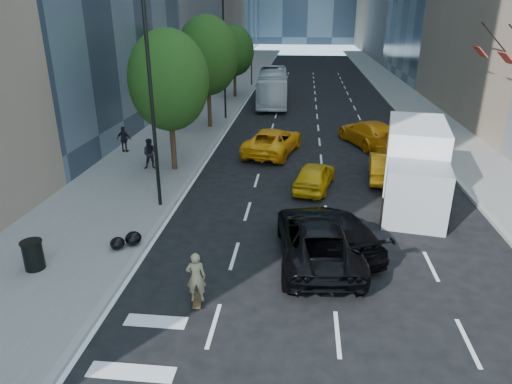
# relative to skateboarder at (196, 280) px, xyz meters

# --- Properties ---
(ground) EXTENTS (160.00, 160.00, 0.00)m
(ground) POSITION_rel_skateboarder_xyz_m (3.20, 3.00, -0.82)
(ground) COLOR black
(ground) RESTS_ON ground
(sidewalk_left) EXTENTS (6.00, 120.00, 0.15)m
(sidewalk_left) POSITION_rel_skateboarder_xyz_m (-5.80, 33.00, -0.74)
(sidewalk_left) COLOR slate
(sidewalk_left) RESTS_ON ground
(sidewalk_right) EXTENTS (4.00, 120.00, 0.15)m
(sidewalk_right) POSITION_rel_skateboarder_xyz_m (13.20, 33.00, -0.74)
(sidewalk_right) COLOR slate
(sidewalk_right) RESTS_ON ground
(lamp_near) EXTENTS (2.13, 0.22, 10.00)m
(lamp_near) POSITION_rel_skateboarder_xyz_m (-3.12, 7.00, 5.00)
(lamp_near) COLOR black
(lamp_near) RESTS_ON sidewalk_left
(lamp_far) EXTENTS (2.13, 0.22, 10.00)m
(lamp_far) POSITION_rel_skateboarder_xyz_m (-3.12, 25.00, 5.00)
(lamp_far) COLOR black
(lamp_far) RESTS_ON sidewalk_left
(tree_near) EXTENTS (4.20, 4.20, 7.46)m
(tree_near) POSITION_rel_skateboarder_xyz_m (-4.00, 12.00, 4.15)
(tree_near) COLOR #312313
(tree_near) RESTS_ON sidewalk_left
(tree_mid) EXTENTS (4.50, 4.50, 7.99)m
(tree_mid) POSITION_rel_skateboarder_xyz_m (-4.00, 22.00, 4.50)
(tree_mid) COLOR #312313
(tree_mid) RESTS_ON sidewalk_left
(tree_far) EXTENTS (3.90, 3.90, 6.92)m
(tree_far) POSITION_rel_skateboarder_xyz_m (-4.00, 35.00, 3.81)
(tree_far) COLOR #312313
(tree_far) RESTS_ON sidewalk_left
(traffic_signal) EXTENTS (2.48, 0.53, 5.20)m
(traffic_signal) POSITION_rel_skateboarder_xyz_m (-3.20, 43.00, 3.42)
(traffic_signal) COLOR black
(traffic_signal) RESTS_ON sidewalk_left
(skateboarder) EXTENTS (0.65, 0.48, 1.63)m
(skateboarder) POSITION_rel_skateboarder_xyz_m (0.00, 0.00, 0.00)
(skateboarder) COLOR #877B54
(skateboarder) RESTS_ON ground
(black_sedan_lincoln) EXTENTS (3.25, 6.13, 1.64)m
(black_sedan_lincoln) POSITION_rel_skateboarder_xyz_m (3.70, 3.13, 0.00)
(black_sedan_lincoln) COLOR black
(black_sedan_lincoln) RESTS_ON ground
(black_sedan_mercedes) EXTENTS (3.87, 5.35, 1.44)m
(black_sedan_mercedes) POSITION_rel_skateboarder_xyz_m (4.40, 4.00, -0.10)
(black_sedan_mercedes) COLOR black
(black_sedan_mercedes) RESTS_ON ground
(taxi_a) EXTENTS (2.42, 4.25, 1.36)m
(taxi_a) POSITION_rel_skateboarder_xyz_m (3.70, 10.15, -0.14)
(taxi_a) COLOR #D9A00B
(taxi_a) RESTS_ON ground
(taxi_b) EXTENTS (1.96, 4.45, 1.42)m
(taxi_b) POSITION_rel_skateboarder_xyz_m (7.40, 12.00, -0.11)
(taxi_b) COLOR orange
(taxi_b) RESTS_ON ground
(taxi_c) EXTENTS (3.81, 6.12, 1.58)m
(taxi_c) POSITION_rel_skateboarder_xyz_m (1.20, 16.00, -0.03)
(taxi_c) COLOR #FEA50D
(taxi_c) RESTS_ON ground
(taxi_d) EXTENTS (4.17, 6.12, 1.65)m
(taxi_d) POSITION_rel_skateboarder_xyz_m (7.40, 18.50, 0.01)
(taxi_d) COLOR orange
(taxi_d) RESTS_ON ground
(city_bus) EXTENTS (3.23, 11.41, 3.14)m
(city_bus) POSITION_rel_skateboarder_xyz_m (0.00, 32.57, 0.75)
(city_bus) COLOR white
(city_bus) RESTS_ON ground
(box_truck) EXTENTS (3.82, 7.58, 3.46)m
(box_truck) POSITION_rel_skateboarder_xyz_m (8.26, 9.22, 0.94)
(box_truck) COLOR silver
(box_truck) RESTS_ON ground
(pedestrian_a) EXTENTS (0.96, 0.82, 1.71)m
(pedestrian_a) POSITION_rel_skateboarder_xyz_m (-5.28, 11.87, 0.19)
(pedestrian_a) COLOR black
(pedestrian_a) RESTS_ON sidewalk_left
(pedestrian_b) EXTENTS (0.98, 0.48, 1.61)m
(pedestrian_b) POSITION_rel_skateboarder_xyz_m (-7.94, 14.85, 0.14)
(pedestrian_b) COLOR black
(pedestrian_b) RESTS_ON sidewalk_left
(trash_can) EXTENTS (0.66, 0.66, 0.99)m
(trash_can) POSITION_rel_skateboarder_xyz_m (-5.91, 1.18, -0.17)
(trash_can) COLOR black
(trash_can) RESTS_ON sidewalk_left
(garbage_bags) EXTENTS (1.04, 1.01, 0.52)m
(garbage_bags) POSITION_rel_skateboarder_xyz_m (-3.35, 3.04, -0.42)
(garbage_bags) COLOR black
(garbage_bags) RESTS_ON sidewalk_left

